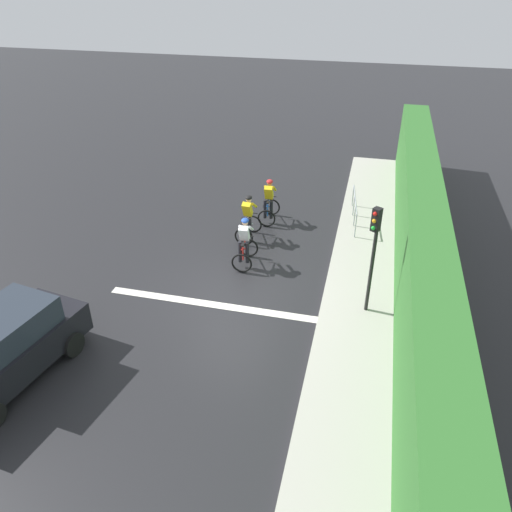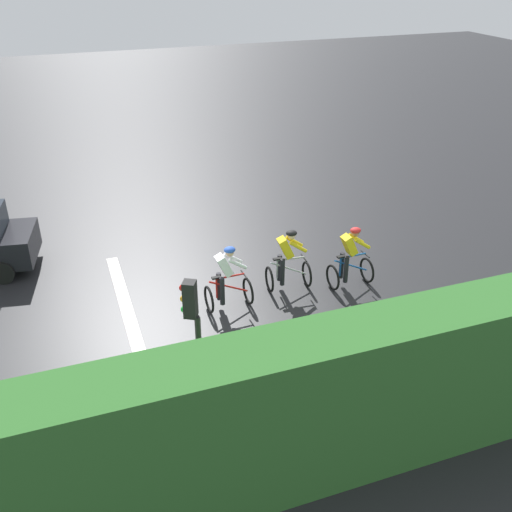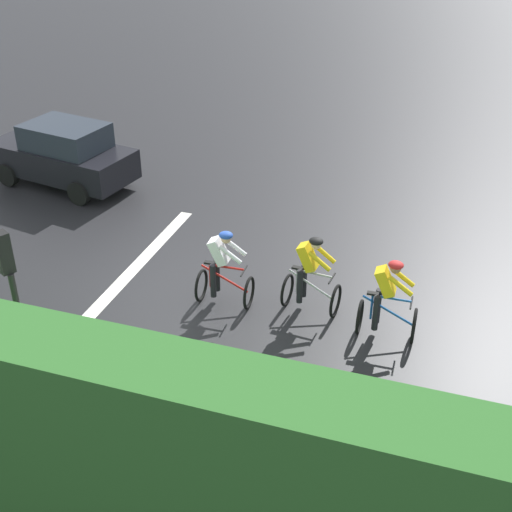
{
  "view_description": "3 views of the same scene",
  "coord_description": "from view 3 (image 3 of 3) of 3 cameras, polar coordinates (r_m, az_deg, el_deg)",
  "views": [
    {
      "loc": [
        3.73,
        -11.77,
        8.76
      ],
      "look_at": [
        0.65,
        0.85,
        0.96
      ],
      "focal_mm": 35.09,
      "sensor_mm": 36.0,
      "label": 1
    },
    {
      "loc": [
        11.59,
        -1.64,
        7.96
      ],
      "look_at": [
        -0.13,
        2.59,
        1.2
      ],
      "focal_mm": 40.68,
      "sensor_mm": 36.0,
      "label": 2
    },
    {
      "loc": [
        10.98,
        6.16,
        7.95
      ],
      "look_at": [
        -0.01,
        2.47,
        1.21
      ],
      "focal_mm": 48.39,
      "sensor_mm": 36.0,
      "label": 3
    }
  ],
  "objects": [
    {
      "name": "ground_plane",
      "position": [
        14.89,
        -9.06,
        -2.51
      ],
      "size": [
        80.0,
        80.0,
        0.0
      ],
      "primitive_type": "plane",
      "color": "black"
    },
    {
      "name": "sidewalk_kerb",
      "position": [
        11.21,
        -9.46,
        -15.07
      ],
      "size": [
        2.8,
        21.55,
        0.12
      ],
      "primitive_type": "cube",
      "color": "#ADA89E",
      "rests_on": "ground"
    },
    {
      "name": "stone_wall_low",
      "position": [
        10.56,
        -11.85,
        -17.57
      ],
      "size": [
        0.44,
        21.55,
        0.48
      ],
      "primitive_type": "cube",
      "color": "gray",
      "rests_on": "ground"
    },
    {
      "name": "hedge_wall",
      "position": [
        9.55,
        -13.5,
        -13.96
      ],
      "size": [
        1.1,
        21.55,
        2.86
      ],
      "primitive_type": "cube",
      "color": "#2D6628",
      "rests_on": "ground"
    },
    {
      "name": "road_marking_stop_line",
      "position": [
        15.14,
        -11.04,
        -2.1
      ],
      "size": [
        7.0,
        0.3,
        0.01
      ],
      "primitive_type": "cube",
      "color": "silver",
      "rests_on": "ground"
    },
    {
      "name": "cyclist_lead",
      "position": [
        13.05,
        10.76,
        -3.66
      ],
      "size": [
        0.71,
        1.1,
        1.66
      ],
      "color": "black",
      "rests_on": "ground"
    },
    {
      "name": "cyclist_second",
      "position": [
        13.61,
        4.49,
        -1.62
      ],
      "size": [
        0.76,
        1.13,
        1.66
      ],
      "color": "black",
      "rests_on": "ground"
    },
    {
      "name": "cyclist_mid",
      "position": [
        13.78,
        -2.79,
        -1.12
      ],
      "size": [
        0.72,
        1.11,
        1.66
      ],
      "color": "black",
      "rests_on": "ground"
    },
    {
      "name": "car_black",
      "position": [
        19.79,
        -15.67,
        8.08
      ],
      "size": [
        2.4,
        4.33,
        1.76
      ],
      "color": "black",
      "rests_on": "ground"
    },
    {
      "name": "traffic_light_near_crossing",
      "position": [
        10.9,
        -19.33,
        -3.45
      ],
      "size": [
        0.27,
        0.29,
        3.34
      ],
      "color": "black",
      "rests_on": "ground"
    },
    {
      "name": "pedestrian_railing_kerbside",
      "position": [
        10.55,
        11.07,
        -13.55
      ],
      "size": [
        0.34,
        2.68,
        1.03
      ],
      "color": "#999EA3",
      "rests_on": "ground"
    }
  ]
}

